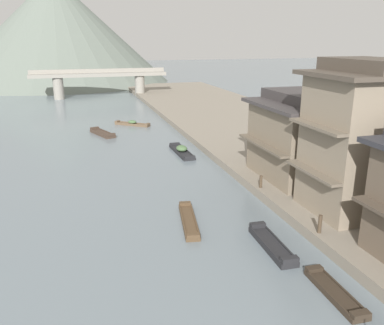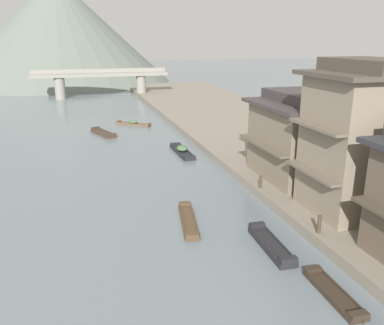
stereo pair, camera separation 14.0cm
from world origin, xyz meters
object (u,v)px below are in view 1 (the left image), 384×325
Objects in this scene: boat_moored_third at (103,133)px; boat_moored_far at (335,293)px; house_waterfront_tall at (304,136)px; stone_bridge at (100,79)px; boat_midriver_upstream at (272,245)px; boat_moored_nearest at (189,221)px; boat_midriver_drifting at (132,124)px; boat_moored_second at (182,151)px; mooring_post_dock_far at (261,182)px; mooring_post_dock_mid at (320,224)px; house_waterfront_second at (363,139)px.

boat_moored_third reaches higher than boat_moored_far.
stone_bridge is at bearing 101.87° from house_waterfront_tall.
stone_bridge reaches higher than boat_midriver_upstream.
house_waterfront_tall reaches higher than boat_moored_nearest.
boat_midriver_drifting is 0.55× the size of house_waterfront_tall.
stone_bridge is at bearing 96.23° from boat_moored_second.
boat_moored_second is at bearing 89.31° from boat_midriver_upstream.
stone_bridge reaches higher than mooring_post_dock_far.
mooring_post_dock_mid is at bearing -72.79° from boat_moored_third.
boat_moored_second is 41.16m from stone_bridge.
boat_midriver_drifting is 33.45m from mooring_post_dock_mid.
boat_moored_second is at bearing 91.08° from boat_moored_far.
boat_moored_nearest is 6.54m from mooring_post_dock_far.
house_waterfront_tall reaches higher than boat_moored_far.
mooring_post_dock_far is (2.36, -11.96, 0.79)m from boat_moored_second.
mooring_post_dock_mid is at bearing -115.29° from house_waterfront_tall.
boat_moored_second is at bearing 121.06° from house_waterfront_tall.
house_waterfront_second is (8.76, -30.94, 4.71)m from boat_midriver_drifting.
boat_moored_third is at bearing 123.54° from boat_moored_second.
boat_midriver_upstream is (2.36, -32.85, -0.04)m from boat_midriver_drifting.
mooring_post_dock_far is at bearing 69.04° from boat_midriver_upstream.
house_waterfront_tall is at bearing 22.69° from boat_moored_nearest.
mooring_post_dock_far is (5.90, 2.69, 0.91)m from boat_moored_nearest.
stone_bridge is at bearing 96.51° from mooring_post_dock_mid.
boat_moored_third is 24.41m from house_waterfront_tall.
boat_moored_third is (-3.04, 24.56, 0.04)m from boat_moored_nearest.
boat_moored_second reaches higher than boat_moored_far.
boat_midriver_upstream is 0.56× the size of house_waterfront_tall.
boat_moored_second is at bearing 76.43° from boat_moored_nearest.
boat_moored_second is 1.29× the size of boat_midriver_drifting.
boat_moored_nearest reaches higher than boat_moored_far.
boat_midriver_drifting is at bearing 94.10° from boat_midriver_upstream.
boat_moored_far is at bearing -64.82° from boat_moored_nearest.
house_waterfront_tall is at bearing 51.31° from boat_midriver_upstream.
boat_moored_nearest is 0.64× the size of house_waterfront_tall.
house_waterfront_second is 7.29m from mooring_post_dock_far.
boat_moored_nearest is 1.14× the size of boat_midriver_upstream.
stone_bridge is at bearing 94.01° from boat_midriver_drifting.
house_waterfront_second is at bearing -74.19° from boat_midriver_drifting.
house_waterfront_second is at bearing -91.41° from house_waterfront_tall.
mooring_post_dock_far is (2.59, 6.75, 0.86)m from boat_midriver_upstream.
boat_moored_third is 0.19× the size of stone_bridge.
boat_midriver_upstream is 7.28m from mooring_post_dock_far.
house_waterfront_tall is at bearing 64.86° from boat_moored_far.
boat_moored_far is 9.77m from house_waterfront_second.
house_waterfront_tall is at bearing -58.94° from boat_moored_second.
boat_moored_third is at bearing 102.50° from boat_midriver_upstream.
boat_moored_nearest is 28.80m from boat_midriver_drifting.
house_waterfront_tall reaches higher than stone_bridge.
boat_moored_third is 1.11× the size of boat_midriver_drifting.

